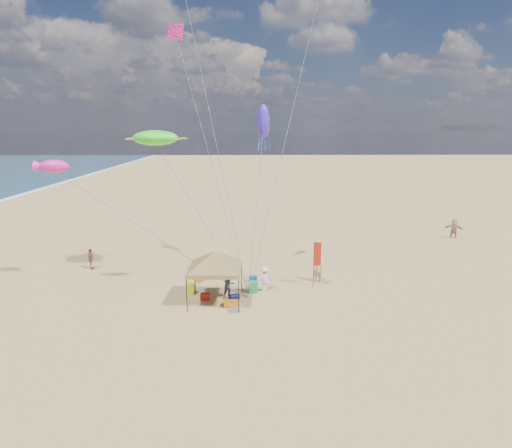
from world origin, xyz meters
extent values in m
plane|color=tan|center=(0.00, 0.00, 0.00)|extent=(280.00, 280.00, 0.00)
cylinder|color=black|center=(-3.81, 1.42, 0.96)|extent=(0.06, 0.06, 1.92)
cylinder|color=black|center=(-0.93, 1.30, 0.96)|extent=(0.06, 0.06, 1.92)
cylinder|color=black|center=(-3.93, -1.46, 0.96)|extent=(0.06, 0.06, 1.92)
cylinder|color=black|center=(-1.05, -1.58, 0.96)|extent=(0.06, 0.06, 1.92)
cube|color=olive|center=(-2.43, -0.08, 2.04)|extent=(3.09, 3.09, 0.23)
pyramid|color=olive|center=(-2.43, -0.08, 3.11)|extent=(5.82, 5.82, 0.96)
cylinder|color=black|center=(3.67, 2.25, 1.52)|extent=(0.04, 0.04, 3.04)
cube|color=red|center=(3.89, 2.21, 2.22)|extent=(0.44, 0.10, 1.52)
cube|color=#AC1F0D|center=(-3.10, 0.26, 0.19)|extent=(0.54, 0.38, 0.38)
cube|color=#132E9B|center=(-0.20, 3.27, 0.19)|extent=(0.54, 0.38, 0.38)
cylinder|color=#0E103F|center=(-1.35, 0.24, 0.18)|extent=(0.69, 0.54, 0.36)
cylinder|color=orange|center=(-3.75, 3.40, 0.18)|extent=(0.54, 0.69, 0.36)
cube|color=green|center=(-0.20, 1.36, 0.35)|extent=(0.50, 0.50, 0.70)
cube|color=yellow|center=(-4.11, 1.17, 0.35)|extent=(0.50, 0.50, 0.70)
cube|color=slate|center=(-1.33, -1.56, 0.14)|extent=(0.34, 0.30, 0.28)
cube|color=orange|center=(-1.45, -0.73, 0.20)|extent=(0.90, 0.50, 0.24)
imported|color=tan|center=(4.10, 3.21, 0.90)|extent=(0.68, 0.46, 1.81)
imported|color=#3D4654|center=(-1.68, 0.55, 0.78)|extent=(0.95, 0.90, 1.55)
imported|color=silver|center=(0.50, 1.65, 0.78)|extent=(1.16, 0.92, 1.57)
imported|color=#943842|center=(-11.89, 6.18, 0.77)|extent=(0.67, 0.98, 1.54)
imported|color=tan|center=(18.63, 14.54, 0.91)|extent=(1.72, 1.37, 1.83)
ellipsoid|color=#33F226|center=(-6.35, 4.04, 9.39)|extent=(3.00, 2.46, 0.96)
ellipsoid|color=#FA1DA7|center=(-12.13, 2.31, 7.76)|extent=(1.87, 1.11, 0.79)
ellipsoid|color=#3B24C3|center=(0.59, 6.55, 10.43)|extent=(1.10, 1.10, 2.33)
cube|color=#FC1C8F|center=(-6.04, 12.18, 17.32)|extent=(1.30, 1.02, 1.09)
camera|label=1|loc=(-0.59, -23.83, 10.00)|focal=30.18mm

